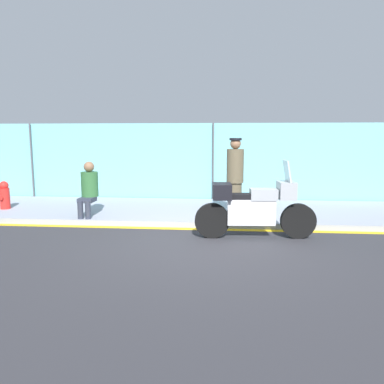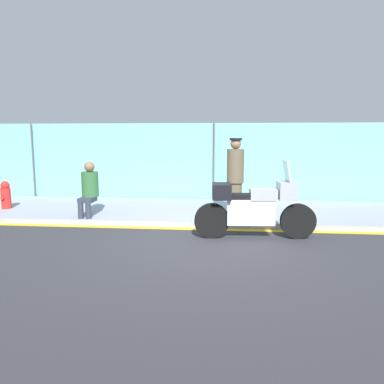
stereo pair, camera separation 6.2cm
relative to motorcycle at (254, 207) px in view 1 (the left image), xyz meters
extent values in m
plane|color=#2D2D33|center=(-0.95, -0.61, -0.63)|extent=(120.00, 120.00, 0.00)
cube|color=#8E93A3|center=(-0.95, 2.26, -0.56)|extent=(41.79, 3.13, 0.13)
cube|color=gold|center=(-0.95, 0.60, -0.62)|extent=(41.79, 0.18, 0.01)
cube|color=#6BB2B7|center=(-0.95, 3.91, 0.57)|extent=(39.70, 0.08, 2.39)
cylinder|color=#4C4C51|center=(-6.57, 3.81, 0.57)|extent=(0.05, 0.05, 2.39)
cylinder|color=#4C4C51|center=(-0.95, 3.81, 0.57)|extent=(0.05, 0.05, 2.39)
cylinder|color=black|center=(0.87, 0.06, -0.28)|extent=(0.70, 0.19, 0.69)
cylinder|color=black|center=(-0.82, -0.06, -0.28)|extent=(0.70, 0.19, 0.69)
cube|color=silver|center=(-0.06, 0.00, -0.09)|extent=(0.95, 0.34, 0.51)
cube|color=#999EA3|center=(0.18, 0.01, 0.25)|extent=(0.54, 0.34, 0.22)
cube|color=black|center=(-0.16, -0.01, 0.21)|extent=(0.62, 0.32, 0.10)
cube|color=#999EA3|center=(0.62, 0.04, 0.33)|extent=(0.35, 0.50, 0.34)
cube|color=silver|center=(0.62, 0.04, 0.71)|extent=(0.13, 0.43, 0.42)
cube|color=black|center=(-0.63, -0.04, 0.31)|extent=(0.39, 0.53, 0.30)
cylinder|color=brown|center=(-0.35, 1.51, -0.10)|extent=(0.33, 0.33, 0.79)
cylinder|color=brown|center=(-0.35, 1.51, 0.68)|extent=(0.40, 0.40, 0.79)
sphere|color=brown|center=(-0.35, 1.51, 1.20)|extent=(0.25, 0.25, 0.25)
cylinder|color=black|center=(-0.35, 1.51, 1.31)|extent=(0.28, 0.28, 0.06)
cylinder|color=#2D3342|center=(-3.86, 0.80, -0.29)|extent=(0.13, 0.13, 0.41)
cylinder|color=#2D3342|center=(-3.68, 0.80, -0.29)|extent=(0.13, 0.13, 0.41)
cube|color=#2D3342|center=(-3.77, 1.01, -0.09)|extent=(0.33, 0.41, 0.10)
cylinder|color=#2D6033|center=(-3.77, 1.21, 0.25)|extent=(0.39, 0.39, 0.58)
sphere|color=brown|center=(-3.77, 1.21, 0.67)|extent=(0.24, 0.24, 0.24)
cylinder|color=red|center=(-6.27, 1.79, -0.22)|extent=(0.25, 0.25, 0.54)
sphere|color=red|center=(-6.27, 1.79, 0.12)|extent=(0.22, 0.22, 0.22)
cylinder|color=red|center=(-6.27, 1.66, -0.20)|extent=(0.09, 0.10, 0.09)
camera|label=1|loc=(-0.56, -7.30, 1.37)|focal=35.00mm
camera|label=2|loc=(-0.50, -7.30, 1.37)|focal=35.00mm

